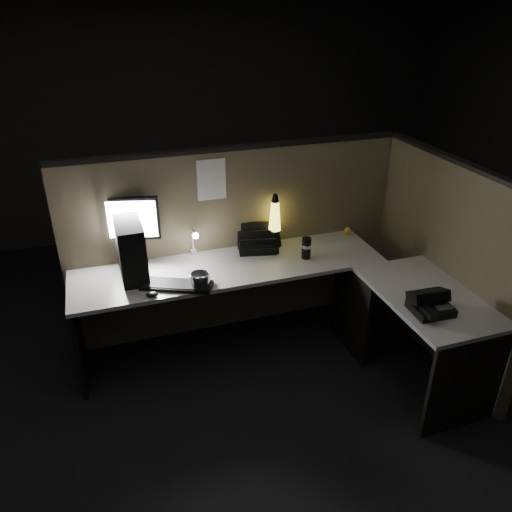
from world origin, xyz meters
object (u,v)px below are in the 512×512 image
object	(u,v)px
pc_tower	(131,250)
monitor	(132,224)
desk_phone	(429,303)
lava_lamp	(275,225)
keyboard	(177,285)

from	to	relation	value
pc_tower	monitor	bearing A→B (deg)	78.25
pc_tower	desk_phone	distance (m)	2.01
monitor	lava_lamp	bearing A→B (deg)	10.94
pc_tower	monitor	distance (m)	0.23
pc_tower	keyboard	distance (m)	0.41
pc_tower	desk_phone	xyz separation A→B (m)	(1.72, -1.04, -0.15)
keyboard	lava_lamp	xyz separation A→B (m)	(0.86, 0.40, 0.17)
lava_lamp	monitor	bearing A→B (deg)	176.88
monitor	desk_phone	distance (m)	2.10
monitor	keyboard	distance (m)	0.59
monitor	desk_phone	size ratio (longest dim) A/B	1.95
pc_tower	monitor	xyz separation A→B (m)	(0.04, 0.21, 0.10)
keyboard	desk_phone	world-z (taller)	desk_phone
pc_tower	lava_lamp	distance (m)	1.13
desk_phone	pc_tower	bearing A→B (deg)	151.68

